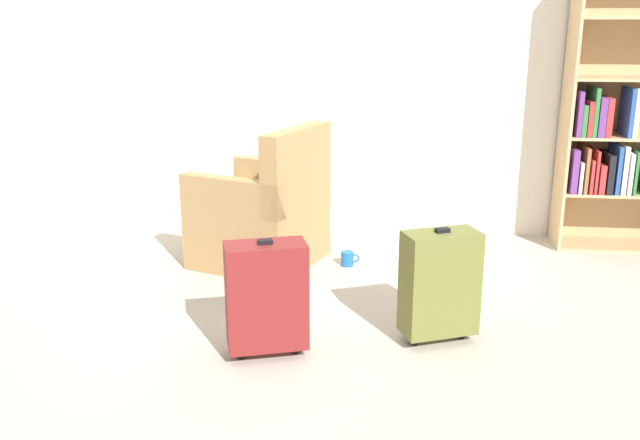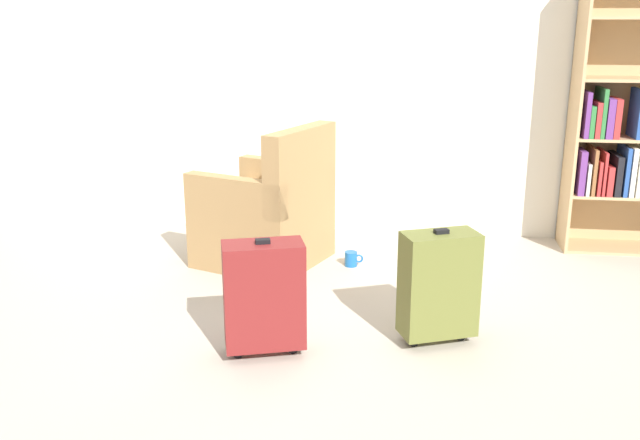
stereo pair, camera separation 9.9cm
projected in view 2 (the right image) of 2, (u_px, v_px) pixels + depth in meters
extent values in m
plane|color=#B2A899|center=(291.00, 324.00, 3.67)|extent=(9.61, 9.61, 0.00)
cube|color=silver|center=(332.00, 53.00, 4.98)|extent=(5.49, 0.10, 2.60)
cube|color=tan|center=(575.00, 109.00, 4.63)|extent=(0.02, 0.34, 1.92)
cube|color=tan|center=(638.00, 107.00, 4.73)|extent=(0.92, 0.02, 1.92)
cube|color=tan|center=(628.00, 248.00, 4.84)|extent=(0.88, 0.32, 0.02)
cube|color=tan|center=(635.00, 194.00, 4.73)|extent=(0.88, 0.32, 0.02)
cube|color=#66337F|center=(580.00, 171.00, 4.68)|extent=(0.04, 0.20, 0.30)
cube|color=silver|center=(586.00, 177.00, 4.70)|extent=(0.02, 0.22, 0.21)
cube|color=brown|center=(590.00, 170.00, 4.71)|extent=(0.02, 0.29, 0.31)
cube|color=#B22D2D|center=(597.00, 177.00, 4.68)|extent=(0.02, 0.21, 0.23)
cube|color=#B22D2D|center=(601.00, 171.00, 4.70)|extent=(0.02, 0.27, 0.29)
cube|color=#B22D2D|center=(606.00, 179.00, 4.69)|extent=(0.04, 0.24, 0.20)
cube|color=black|center=(614.00, 173.00, 4.69)|extent=(0.04, 0.28, 0.27)
cube|color=#264C99|center=(622.00, 169.00, 4.68)|extent=(0.03, 0.28, 0.32)
cube|color=silver|center=(629.00, 170.00, 4.65)|extent=(0.03, 0.23, 0.33)
cube|color=silver|center=(635.00, 174.00, 4.65)|extent=(0.03, 0.23, 0.28)
cube|color=#2D7238|center=(639.00, 172.00, 4.67)|extent=(0.02, 0.27, 0.29)
cube|color=#66337F|center=(584.00, 114.00, 4.61)|extent=(0.03, 0.26, 0.30)
cube|color=#2D7238|center=(589.00, 121.00, 4.59)|extent=(0.03, 0.22, 0.21)
cube|color=#B22D2D|center=(595.00, 119.00, 4.58)|extent=(0.03, 0.22, 0.23)
cube|color=#2D7238|center=(600.00, 112.00, 4.59)|extent=(0.03, 0.27, 0.32)
cube|color=#66337F|center=(606.00, 117.00, 4.60)|extent=(0.04, 0.28, 0.26)
cube|color=#B22D2D|center=(614.00, 118.00, 4.57)|extent=(0.04, 0.23, 0.26)
cube|color=#264C99|center=(636.00, 113.00, 4.55)|extent=(0.03, 0.25, 0.32)
cube|color=#9E7A4C|center=(263.00, 231.00, 4.56)|extent=(0.90, 0.90, 0.40)
cube|color=tan|center=(262.00, 196.00, 4.50)|extent=(0.72, 0.67, 0.08)
cube|color=#9E7A4C|center=(301.00, 168.00, 4.30)|extent=(0.36, 0.70, 0.50)
cube|color=#9E7A4C|center=(286.00, 176.00, 4.73)|extent=(0.69, 0.34, 0.22)
cube|color=#9E7A4C|center=(235.00, 195.00, 4.22)|extent=(0.69, 0.34, 0.22)
cylinder|color=#1959A5|center=(351.00, 259.00, 4.51)|extent=(0.08, 0.08, 0.10)
torus|color=#1959A5|center=(359.00, 259.00, 4.50)|extent=(0.06, 0.01, 0.06)
cube|color=maroon|center=(264.00, 295.00, 3.26)|extent=(0.41, 0.29, 0.51)
cube|color=black|center=(263.00, 241.00, 3.18)|extent=(0.08, 0.06, 0.02)
cylinder|color=black|center=(238.00, 351.00, 3.31)|extent=(0.06, 0.06, 0.05)
cylinder|color=black|center=(292.00, 347.00, 3.36)|extent=(0.06, 0.06, 0.05)
cube|color=brown|center=(439.00, 284.00, 3.38)|extent=(0.41, 0.31, 0.51)
cube|color=black|center=(441.00, 231.00, 3.30)|extent=(0.08, 0.06, 0.02)
cylinder|color=black|center=(412.00, 340.00, 3.43)|extent=(0.07, 0.07, 0.05)
cylinder|color=black|center=(459.00, 334.00, 3.49)|extent=(0.07, 0.07, 0.05)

